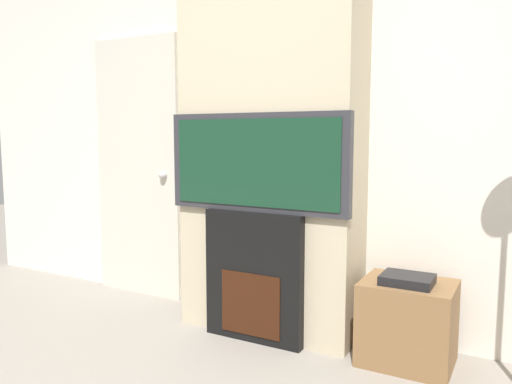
# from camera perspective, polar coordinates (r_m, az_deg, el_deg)

# --- Properties ---
(wall_back) EXTENTS (6.00, 0.06, 2.70)m
(wall_back) POSITION_cam_1_polar(r_m,az_deg,el_deg) (3.36, 3.47, 7.99)
(wall_back) COLOR silver
(wall_back) RESTS_ON ground_plane
(chimney_breast) EXTENTS (1.15, 0.39, 2.70)m
(chimney_breast) POSITION_cam_1_polar(r_m,az_deg,el_deg) (3.16, 1.71, 8.10)
(chimney_breast) COLOR #BCAD8E
(chimney_breast) RESTS_ON ground_plane
(fireplace) EXTENTS (0.65, 0.15, 0.80)m
(fireplace) POSITION_cam_1_polar(r_m,az_deg,el_deg) (3.11, -0.01, -9.61)
(fireplace) COLOR black
(fireplace) RESTS_ON ground_plane
(television) EXTENTS (1.19, 0.07, 0.59)m
(television) POSITION_cam_1_polar(r_m,az_deg,el_deg) (2.99, -0.03, 3.38)
(television) COLOR #2D2D33
(television) RESTS_ON fireplace
(media_stand) EXTENTS (0.49, 0.40, 0.51)m
(media_stand) POSITION_cam_1_polar(r_m,az_deg,el_deg) (2.97, 16.91, -13.95)
(media_stand) COLOR brown
(media_stand) RESTS_ON ground_plane
(entry_door) EXTENTS (0.80, 0.09, 2.01)m
(entry_door) POSITION_cam_1_polar(r_m,az_deg,el_deg) (4.03, -13.35, 2.66)
(entry_door) COLOR beige
(entry_door) RESTS_ON ground_plane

